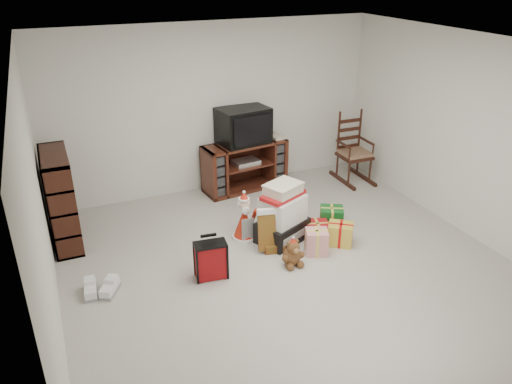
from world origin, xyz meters
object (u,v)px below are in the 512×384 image
tv_stand (245,166)px  bookshelf (61,201)px  red_suitcase (211,260)px  santa_figurine (285,207)px  rocking_chair (352,156)px  teddy_bear (292,254)px  gift_cluster (331,232)px  mrs_claus_figurine (244,221)px  crt_television (243,126)px  gift_pile (282,216)px  sneaker_pair (100,289)px

tv_stand → bookshelf: (-2.69, -0.60, 0.20)m
tv_stand → red_suitcase: bearing=-128.3°
bookshelf → santa_figurine: size_ratio=2.18×
red_suitcase → rocking_chair: bearing=36.8°
tv_stand → teddy_bear: tv_stand is taller
bookshelf → gift_cluster: 3.38m
mrs_claus_figurine → crt_television: size_ratio=0.82×
gift_pile → sneaker_pair: size_ratio=1.85×
santa_figurine → mrs_claus_figurine: 0.73m
tv_stand → gift_pile: 1.68m
rocking_chair → gift_cluster: bearing=-128.9°
red_suitcase → santa_figurine: (1.37, 0.89, -0.02)m
rocking_chair → mrs_claus_figurine: (-2.31, -1.07, -0.14)m
tv_stand → santa_figurine: bearing=-92.4°
tv_stand → sneaker_pair: (-2.47, -1.90, -0.32)m
santa_figurine → red_suitcase: bearing=-147.0°
tv_stand → crt_television: size_ratio=1.69×
rocking_chair → sneaker_pair: bearing=-158.5°
teddy_bear → red_suitcase: bearing=171.9°
rocking_chair → teddy_bear: bearing=-136.2°
rocking_chair → crt_television: (-1.72, 0.39, 0.62)m
gift_pile → teddy_bear: (-0.15, -0.56, -0.19)m
red_suitcase → santa_figurine: santa_figurine is taller
crt_television → teddy_bear: bearing=-106.3°
santa_figurine → sneaker_pair: (-2.56, -0.70, -0.15)m
gift_cluster → teddy_bear: bearing=-158.0°
red_suitcase → gift_cluster: bearing=11.9°
sneaker_pair → gift_cluster: gift_cluster is taller
gift_pile → teddy_bear: gift_pile is taller
bookshelf → mrs_claus_figurine: (2.09, -0.84, -0.32)m
gift_pile → gift_cluster: 0.65m
crt_television → santa_figurine: bearing=-93.5°
mrs_claus_figurine → sneaker_pair: 1.93m
sneaker_pair → crt_television: crt_television is taller
teddy_bear → gift_cluster: 0.76m
gift_pile → rocking_chair: bearing=10.5°
rocking_chair → teddy_bear: 2.78m
santa_figurine → crt_television: (-0.11, 1.23, 0.80)m
sneaker_pair → gift_cluster: size_ratio=0.45×
crt_television → mrs_claus_figurine: bearing=-120.4°
sneaker_pair → mrs_claus_figurine: bearing=29.5°
rocking_chair → red_suitcase: bearing=-148.6°
red_suitcase → mrs_claus_figurine: 0.95m
bookshelf → mrs_claus_figurine: 2.28m
tv_stand → sneaker_pair: 3.13m
rocking_chair → gift_pile: (-1.89, -1.31, -0.06)m
tv_stand → red_suitcase: tv_stand is taller
teddy_bear → santa_figurine: size_ratio=0.61×
gift_pile → gift_cluster: (0.56, -0.28, -0.20)m
bookshelf → teddy_bear: (2.37, -1.64, -0.42)m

